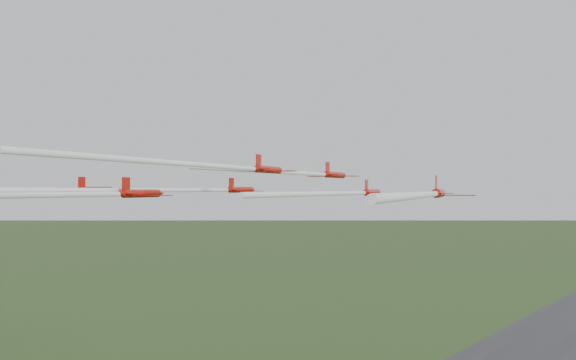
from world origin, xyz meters
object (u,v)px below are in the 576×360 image
Objects in this scene: jet_row2_left at (183,190)px; jet_row2_right at (349,193)px; jet_row3_mid at (226,167)px; jet_row3_right at (430,194)px; jet_lead at (309,173)px; jet_row3_left at (32,190)px; jet_row4_left at (99,194)px.

jet_row2_left is 1.22× the size of jet_row2_right.
jet_row3_mid reaches higher than jet_row3_right.
jet_row3_left is (-16.56, -39.55, -2.73)m from jet_lead.
jet_lead reaches higher than jet_row3_mid.
jet_row2_right is at bearing 56.98° from jet_row3_mid.
jet_row3_mid is at bearing 37.55° from jet_row4_left.
jet_row3_mid is at bearing -122.89° from jet_row2_right.
jet_row3_left reaches higher than jet_row4_left.
jet_row3_mid reaches higher than jet_row2_right.
jet_row2_left is at bearing -164.90° from jet_row2_right.
jet_row3_mid is at bearing -86.41° from jet_lead.
jet_row3_left is 50.96m from jet_row3_right.
jet_row3_mid reaches higher than jet_row3_left.
jet_row4_left is (17.57, -2.57, -0.44)m from jet_row3_left.
jet_row2_left is 1.55× the size of jet_row4_left.
jet_row2_right is at bearing 130.04° from jet_row3_right.
jet_lead is at bearing 63.20° from jet_row2_left.
jet_row4_left is at bearing -130.09° from jet_row2_right.
jet_row3_right is at bearing 3.58° from jet_row3_left.
jet_row3_left is at bearing -139.19° from jet_row2_left.
jet_row3_mid is (-5.66, -18.77, 3.19)m from jet_row2_right.
jet_row3_right is at bearing -47.18° from jet_lead.
jet_lead is 42.96m from jet_row3_left.
jet_row2_right is at bearing 47.33° from jet_row4_left.
jet_row2_left reaches higher than jet_row4_left.
jet_row3_mid reaches higher than jet_row4_left.
jet_row3_right is 36.65m from jet_row4_left.
jet_row3_right is (36.08, 2.60, -0.43)m from jet_row2_left.
jet_lead reaches higher than jet_row3_right.
jet_lead reaches higher than jet_row4_left.
jet_row2_right is 0.97× the size of jet_row3_right.
jet_row2_right is 1.01× the size of jet_row3_mid.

